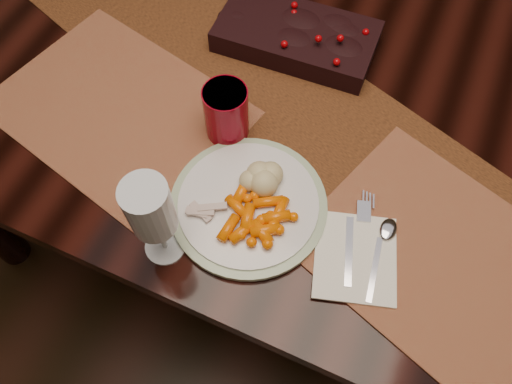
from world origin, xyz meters
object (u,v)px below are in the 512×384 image
at_px(napkin, 355,257).
at_px(wine_glass, 155,222).
at_px(placemat_main, 450,265).
at_px(turkey_shreds, 204,209).
at_px(baby_carrots, 253,217).
at_px(mashed_potatoes, 257,168).
at_px(red_cup, 226,112).
at_px(dining_table, 311,181).
at_px(centerpiece, 297,34).
at_px(dinner_plate, 248,204).

distance_m(napkin, wine_glass, 0.32).
distance_m(placemat_main, turkey_shreds, 0.41).
distance_m(baby_carrots, turkey_shreds, 0.08).
bearing_deg(placemat_main, mashed_potatoes, -163.66).
bearing_deg(placemat_main, napkin, -141.27).
bearing_deg(red_cup, baby_carrots, -51.81).
xyz_separation_m(placemat_main, baby_carrots, (-0.32, -0.06, 0.03)).
bearing_deg(turkey_shreds, dining_table, 74.58).
height_order(mashed_potatoes, wine_glass, wine_glass).
height_order(mashed_potatoes, napkin, mashed_potatoes).
distance_m(centerpiece, mashed_potatoes, 0.33).
height_order(dining_table, placemat_main, placemat_main).
distance_m(baby_carrots, mashed_potatoes, 0.09).
bearing_deg(dinner_plate, red_cup, 128.02).
relative_size(dinner_plate, red_cup, 2.47).
bearing_deg(placemat_main, wine_glass, -140.91).
height_order(placemat_main, red_cup, red_cup).
bearing_deg(placemat_main, dinner_plate, -154.72).
distance_m(centerpiece, dinner_plate, 0.38).
distance_m(mashed_potatoes, turkey_shreds, 0.11).
relative_size(dinner_plate, turkey_shreds, 3.82).
distance_m(placemat_main, wine_glass, 0.47).
distance_m(mashed_potatoes, wine_glass, 0.20).
bearing_deg(mashed_potatoes, red_cup, 141.39).
bearing_deg(mashed_potatoes, centerpiece, 100.08).
height_order(dinner_plate, turkey_shreds, turkey_shreds).
bearing_deg(centerpiece, baby_carrots, -78.04).
relative_size(dining_table, placemat_main, 4.05).
bearing_deg(turkey_shreds, dinner_plate, 37.26).
relative_size(placemat_main, wine_glass, 2.32).
relative_size(placemat_main, baby_carrots, 4.14).
bearing_deg(red_cup, mashed_potatoes, -38.61).
xyz_separation_m(baby_carrots, napkin, (0.17, 0.01, -0.02)).
xyz_separation_m(dinner_plate, mashed_potatoes, (-0.01, 0.05, 0.03)).
bearing_deg(napkin, dining_table, 99.75).
xyz_separation_m(dining_table, baby_carrots, (-0.02, -0.33, 0.40)).
xyz_separation_m(dining_table, dinner_plate, (-0.04, -0.30, 0.39)).
xyz_separation_m(placemat_main, wine_glass, (-0.43, -0.16, 0.09)).
distance_m(dining_table, napkin, 0.52).
relative_size(mashed_potatoes, wine_glass, 0.44).
xyz_separation_m(dining_table, mashed_potatoes, (-0.04, -0.25, 0.42)).
distance_m(dinner_plate, mashed_potatoes, 0.06).
relative_size(centerpiece, baby_carrots, 2.93).
relative_size(dinner_plate, mashed_potatoes, 3.13).
bearing_deg(baby_carrots, red_cup, 128.19).
relative_size(baby_carrots, red_cup, 1.00).
relative_size(napkin, wine_glass, 0.79).
bearing_deg(mashed_potatoes, dining_table, 80.04).
bearing_deg(centerpiece, wine_glass, -93.46).
bearing_deg(wine_glass, baby_carrots, 39.46).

